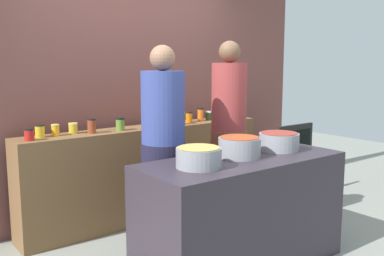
{
  "coord_description": "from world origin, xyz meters",
  "views": [
    {
      "loc": [
        -2.36,
        -2.72,
        1.65
      ],
      "look_at": [
        0.0,
        0.35,
        1.05
      ],
      "focal_mm": 41.15,
      "sensor_mm": 36.0,
      "label": 1
    }
  ],
  "objects_px": {
    "preserve_jar_11": "(209,116)",
    "preserve_jar_2": "(55,130)",
    "preserve_jar_0": "(29,135)",
    "cooking_pot_right": "(279,142)",
    "chalkboard_sign": "(294,162)",
    "preserve_jar_6": "(157,119)",
    "cooking_pot_left": "(199,157)",
    "preserve_jar_4": "(92,126)",
    "cooking_pot_center": "(239,147)",
    "cook_with_tongs": "(164,162)",
    "cook_in_cap": "(228,148)",
    "preserve_jar_7": "(169,120)",
    "preserve_jar_3": "(73,128)",
    "preserve_jar_9": "(189,117)",
    "preserve_jar_1": "(40,131)",
    "preserve_jar_5": "(120,124)",
    "preserve_jar_8": "(182,118)",
    "preserve_jar_10": "(201,114)",
    "preserve_jar_12": "(217,114)",
    "preserve_jar_13": "(233,112)"
  },
  "relations": [
    {
      "from": "preserve_jar_4",
      "to": "cook_in_cap",
      "type": "height_order",
      "value": "cook_in_cap"
    },
    {
      "from": "preserve_jar_7",
      "to": "preserve_jar_11",
      "type": "relative_size",
      "value": 1.15
    },
    {
      "from": "cook_with_tongs",
      "to": "chalkboard_sign",
      "type": "relative_size",
      "value": 1.97
    },
    {
      "from": "preserve_jar_3",
      "to": "preserve_jar_10",
      "type": "distance_m",
      "value": 1.48
    },
    {
      "from": "cooking_pot_right",
      "to": "cook_in_cap",
      "type": "bearing_deg",
      "value": 100.9
    },
    {
      "from": "preserve_jar_6",
      "to": "cooking_pot_left",
      "type": "bearing_deg",
      "value": -112.18
    },
    {
      "from": "preserve_jar_4",
      "to": "preserve_jar_5",
      "type": "height_order",
      "value": "preserve_jar_4"
    },
    {
      "from": "preserve_jar_2",
      "to": "preserve_jar_12",
      "type": "relative_size",
      "value": 0.88
    },
    {
      "from": "preserve_jar_2",
      "to": "preserve_jar_4",
      "type": "relative_size",
      "value": 0.77
    },
    {
      "from": "preserve_jar_12",
      "to": "cook_with_tongs",
      "type": "xyz_separation_m",
      "value": [
        -1.29,
        -0.81,
        -0.23
      ]
    },
    {
      "from": "preserve_jar_9",
      "to": "cook_in_cap",
      "type": "bearing_deg",
      "value": -101.47
    },
    {
      "from": "preserve_jar_4",
      "to": "preserve_jar_5",
      "type": "xyz_separation_m",
      "value": [
        0.29,
        -0.02,
        -0.01
      ]
    },
    {
      "from": "preserve_jar_4",
      "to": "cooking_pot_center",
      "type": "distance_m",
      "value": 1.47
    },
    {
      "from": "preserve_jar_4",
      "to": "preserve_jar_8",
      "type": "height_order",
      "value": "preserve_jar_4"
    },
    {
      "from": "cook_with_tongs",
      "to": "preserve_jar_9",
      "type": "bearing_deg",
      "value": 42.75
    },
    {
      "from": "preserve_jar_4",
      "to": "chalkboard_sign",
      "type": "xyz_separation_m",
      "value": [
        2.33,
        -0.5,
        -0.58
      ]
    },
    {
      "from": "preserve_jar_8",
      "to": "cooking_pot_center",
      "type": "xyz_separation_m",
      "value": [
        -0.38,
        -1.28,
        -0.07
      ]
    },
    {
      "from": "cooking_pot_left",
      "to": "cook_with_tongs",
      "type": "bearing_deg",
      "value": 81.17
    },
    {
      "from": "preserve_jar_0",
      "to": "cooking_pot_right",
      "type": "xyz_separation_m",
      "value": [
        1.68,
        -1.3,
        -0.06
      ]
    },
    {
      "from": "preserve_jar_7",
      "to": "preserve_jar_3",
      "type": "bearing_deg",
      "value": 174.12
    },
    {
      "from": "cooking_pot_left",
      "to": "cooking_pot_center",
      "type": "bearing_deg",
      "value": 8.52
    },
    {
      "from": "preserve_jar_9",
      "to": "cook_in_cap",
      "type": "xyz_separation_m",
      "value": [
        -0.17,
        -0.83,
        -0.19
      ]
    },
    {
      "from": "preserve_jar_8",
      "to": "preserve_jar_10",
      "type": "relative_size",
      "value": 0.89
    },
    {
      "from": "preserve_jar_0",
      "to": "chalkboard_sign",
      "type": "height_order",
      "value": "preserve_jar_0"
    },
    {
      "from": "preserve_jar_6",
      "to": "chalkboard_sign",
      "type": "distance_m",
      "value": 1.76
    },
    {
      "from": "preserve_jar_11",
      "to": "preserve_jar_2",
      "type": "bearing_deg",
      "value": 179.3
    },
    {
      "from": "preserve_jar_10",
      "to": "preserve_jar_1",
      "type": "bearing_deg",
      "value": 179.04
    },
    {
      "from": "preserve_jar_1",
      "to": "preserve_jar_10",
      "type": "relative_size",
      "value": 0.77
    },
    {
      "from": "preserve_jar_1",
      "to": "cooking_pot_left",
      "type": "relative_size",
      "value": 0.35
    },
    {
      "from": "preserve_jar_5",
      "to": "cooking_pot_right",
      "type": "distance_m",
      "value": 1.54
    },
    {
      "from": "preserve_jar_7",
      "to": "preserve_jar_11",
      "type": "distance_m",
      "value": 0.58
    },
    {
      "from": "preserve_jar_3",
      "to": "cooking_pot_right",
      "type": "bearing_deg",
      "value": -49.15
    },
    {
      "from": "preserve_jar_1",
      "to": "cook_in_cap",
      "type": "distance_m",
      "value": 1.71
    },
    {
      "from": "chalkboard_sign",
      "to": "preserve_jar_4",
      "type": "bearing_deg",
      "value": 167.97
    },
    {
      "from": "preserve_jar_3",
      "to": "preserve_jar_9",
      "type": "distance_m",
      "value": 1.3
    },
    {
      "from": "preserve_jar_12",
      "to": "preserve_jar_10",
      "type": "bearing_deg",
      "value": 172.92
    },
    {
      "from": "preserve_jar_4",
      "to": "preserve_jar_11",
      "type": "relative_size",
      "value": 1.36
    },
    {
      "from": "preserve_jar_9",
      "to": "preserve_jar_0",
      "type": "bearing_deg",
      "value": -178.16
    },
    {
      "from": "preserve_jar_10",
      "to": "preserve_jar_4",
      "type": "bearing_deg",
      "value": -178.39
    },
    {
      "from": "preserve_jar_6",
      "to": "cook_with_tongs",
      "type": "height_order",
      "value": "cook_with_tongs"
    },
    {
      "from": "cooking_pot_center",
      "to": "cook_with_tongs",
      "type": "bearing_deg",
      "value": 125.77
    },
    {
      "from": "preserve_jar_2",
      "to": "preserve_jar_9",
      "type": "distance_m",
      "value": 1.48
    },
    {
      "from": "preserve_jar_10",
      "to": "cooking_pot_right",
      "type": "xyz_separation_m",
      "value": [
        -0.24,
        -1.37,
        -0.08
      ]
    },
    {
      "from": "preserve_jar_0",
      "to": "preserve_jar_6",
      "type": "height_order",
      "value": "preserve_jar_6"
    },
    {
      "from": "preserve_jar_0",
      "to": "preserve_jar_3",
      "type": "xyz_separation_m",
      "value": [
        0.44,
        0.13,
        -0.0
      ]
    },
    {
      "from": "preserve_jar_7",
      "to": "preserve_jar_13",
      "type": "xyz_separation_m",
      "value": [
        0.9,
        -0.01,
        0.02
      ]
    },
    {
      "from": "preserve_jar_9",
      "to": "cooking_pot_right",
      "type": "bearing_deg",
      "value": -92.85
    },
    {
      "from": "preserve_jar_3",
      "to": "preserve_jar_6",
      "type": "bearing_deg",
      "value": -2.57
    },
    {
      "from": "preserve_jar_2",
      "to": "chalkboard_sign",
      "type": "distance_m",
      "value": 2.77
    },
    {
      "from": "preserve_jar_2",
      "to": "preserve_jar_6",
      "type": "xyz_separation_m",
      "value": [
        1.09,
        -0.01,
        0.01
      ]
    }
  ]
}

